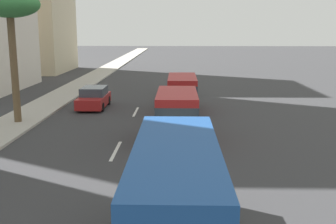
{
  "coord_description": "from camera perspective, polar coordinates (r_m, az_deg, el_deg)",
  "views": [
    {
      "loc": [
        -4.38,
        -3.01,
        5.85
      ],
      "look_at": [
        17.61,
        -2.45,
        1.31
      ],
      "focal_mm": 43.77,
      "sensor_mm": 36.0,
      "label": 1
    }
  ],
  "objects": [
    {
      "name": "minibus_fourth",
      "position": [
        10.67,
        1.14,
        -11.64
      ],
      "size": [
        6.95,
        2.31,
        2.96
      ],
      "color": "silver",
      "rests_on": "ground_plane"
    },
    {
      "name": "van_second",
      "position": [
        21.32,
        1.26,
        -0.17
      ],
      "size": [
        4.73,
        2.2,
        2.59
      ],
      "color": "#A51E1E",
      "rests_on": "ground_plane"
    },
    {
      "name": "van_fifth",
      "position": [
        29.22,
        1.98,
        2.93
      ],
      "size": [
        5.15,
        2.11,
        2.47
      ],
      "color": "#A51E1E",
      "rests_on": "ground_plane"
    },
    {
      "name": "car_third",
      "position": [
        30.88,
        -10.29,
        1.93
      ],
      "size": [
        4.33,
        1.93,
        1.54
      ],
      "rotation": [
        0.0,
        0.0,
        3.14
      ],
      "color": "#A51E1E",
      "rests_on": "ground_plane"
    },
    {
      "name": "ground_plane",
      "position": [
        36.48,
        -3.3,
        2.42
      ],
      "size": [
        198.0,
        198.0,
        0.0
      ],
      "primitive_type": "plane",
      "color": "#38383A"
    },
    {
      "name": "palm_tree",
      "position": [
        26.42,
        -21.2,
        13.37
      ],
      "size": [
        3.54,
        3.54,
        7.86
      ],
      "color": "brown",
      "rests_on": "sidewalk_right"
    },
    {
      "name": "sidewalk_right",
      "position": [
        37.72,
        -14.12,
        2.5
      ],
      "size": [
        162.0,
        2.96,
        0.15
      ],
      "primitive_type": "cube",
      "color": "#B2ADA3",
      "rests_on": "ground_plane"
    },
    {
      "name": "lane_stripe_mid",
      "position": [
        20.05,
        -7.28,
        -5.38
      ],
      "size": [
        3.2,
        0.16,
        0.01
      ],
      "primitive_type": "cube",
      "color": "silver",
      "rests_on": "ground_plane"
    },
    {
      "name": "car_lead",
      "position": [
        36.42,
        1.69,
        3.59
      ],
      "size": [
        4.55,
        1.91,
        1.55
      ],
      "color": "beige",
      "rests_on": "ground_plane"
    },
    {
      "name": "lane_stripe_far",
      "position": [
        29.08,
        -4.51,
        0.03
      ],
      "size": [
        3.2,
        0.16,
        0.01
      ],
      "primitive_type": "cube",
      "color": "silver",
      "rests_on": "ground_plane"
    }
  ]
}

